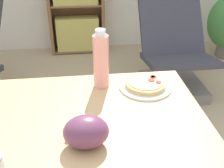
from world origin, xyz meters
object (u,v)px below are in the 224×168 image
(drink_bottle, at_px, (101,61))
(lounge_chair_far, at_px, (173,61))
(grape_bunch, at_px, (86,132))
(pizza_on_plate, at_px, (145,85))

(drink_bottle, distance_m, lounge_chair_far, 1.46)
(lounge_chair_far, bearing_deg, drink_bottle, -124.33)
(grape_bunch, bearing_deg, pizza_on_plate, 51.49)
(pizza_on_plate, height_order, drink_bottle, drink_bottle)
(grape_bunch, bearing_deg, drink_bottle, 78.01)
(lounge_chair_far, bearing_deg, pizza_on_plate, -115.95)
(pizza_on_plate, height_order, lounge_chair_far, lounge_chair_far)
(pizza_on_plate, relative_size, grape_bunch, 1.56)
(pizza_on_plate, distance_m, lounge_chair_far, 1.37)
(grape_bunch, relative_size, lounge_chair_far, 0.17)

